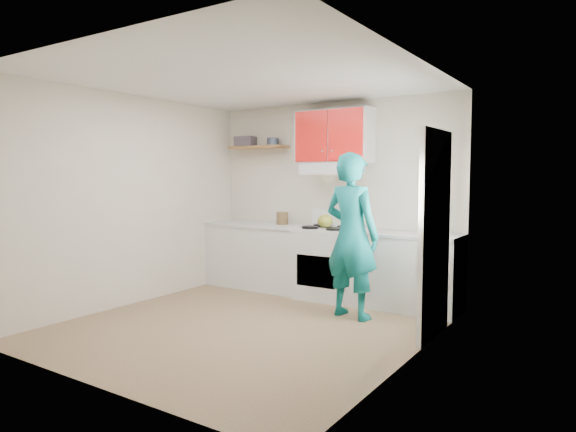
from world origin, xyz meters
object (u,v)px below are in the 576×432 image
Objects in this scene: person at (352,236)px; kettle at (325,221)px; stove at (328,263)px; tin at (273,142)px; crock at (282,219)px.

kettle is at bearing -34.98° from person.
stove is 1.06m from person.
tin is (-0.99, 0.17, 1.63)m from stove.
stove is 4.49× the size of kettle.
person is (0.75, -0.74, -0.08)m from kettle.
tin is at bearing 170.18° from stove.
kettle is 1.03× the size of crock.
kettle is 0.70m from crock.
stove is 1.92m from tin.
stove is at bearing -9.82° from tin.
person is (1.66, -0.84, -1.16)m from tin.
crock is (0.21, -0.07, -1.09)m from tin.
person is at bearing -27.80° from crock.
kettle is at bearing -2.30° from crock.
tin is 0.84× the size of kettle.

